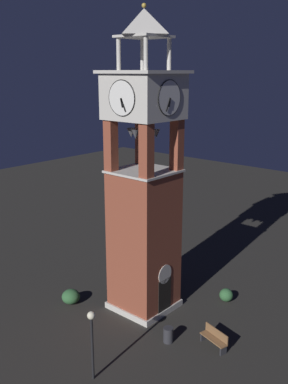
# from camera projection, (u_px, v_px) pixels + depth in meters

# --- Properties ---
(ground) EXTENTS (80.00, 80.00, 0.00)m
(ground) POSITION_uv_depth(u_px,v_px,m) (144.00, 306.00, 25.87)
(ground) COLOR #2A2925
(clock_tower) EXTENTS (3.65, 3.65, 16.62)m
(clock_tower) POSITION_uv_depth(u_px,v_px,m) (144.00, 195.00, 24.06)
(clock_tower) COLOR brown
(clock_tower) RESTS_ON ground
(park_bench) EXTENTS (0.85, 1.66, 0.95)m
(park_bench) POSITION_uv_depth(u_px,v_px,m) (214.00, 338.00, 21.94)
(park_bench) COLOR brown
(park_bench) RESTS_ON ground
(lamp_post) EXTENTS (0.36, 0.36, 3.37)m
(lamp_post) POSITION_uv_depth(u_px,v_px,m) (92.00, 332.00, 19.15)
(lamp_post) COLOR black
(lamp_post) RESTS_ON ground
(trash_bin) EXTENTS (0.52, 0.52, 0.80)m
(trash_bin) POSITION_uv_depth(u_px,v_px,m) (168.00, 335.00, 22.36)
(trash_bin) COLOR #2D2D33
(trash_bin) RESTS_ON ground
(shrub_near_entry) EXTENTS (0.82, 0.82, 0.78)m
(shrub_near_entry) POSITION_uv_depth(u_px,v_px,m) (226.00, 295.00, 26.37)
(shrub_near_entry) COLOR #336638
(shrub_near_entry) RESTS_ON ground
(shrub_left_of_tower) EXTENTS (0.95, 0.95, 0.85)m
(shrub_left_of_tower) POSITION_uv_depth(u_px,v_px,m) (147.00, 272.00, 29.37)
(shrub_left_of_tower) COLOR #336638
(shrub_left_of_tower) RESTS_ON ground
(shrub_behind_bench) EXTENTS (1.08, 1.08, 0.86)m
(shrub_behind_bench) POSITION_uv_depth(u_px,v_px,m) (71.00, 297.00, 26.10)
(shrub_behind_bench) COLOR #336638
(shrub_behind_bench) RESTS_ON ground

